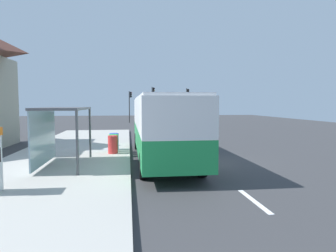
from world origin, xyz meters
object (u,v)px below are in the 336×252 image
object	(u,v)px
sedan_near	(161,115)
traffic_light_near_side	(187,100)
white_van	(177,117)
recycling_bin_green	(113,143)
traffic_light_median	(153,99)
traffic_light_far_side	(130,102)
recycling_bin_blue	(114,141)
bus_shelter	(56,121)
bus	(162,124)
recycling_bin_red	(113,145)

from	to	relation	value
sedan_near	traffic_light_near_side	bearing A→B (deg)	-67.84
white_van	sedan_near	bearing A→B (deg)	89.69
recycling_bin_green	traffic_light_median	world-z (taller)	traffic_light_median
white_van	traffic_light_far_side	distance (m)	12.96
recycling_bin_blue	bus_shelter	size ratio (longest dim) A/B	0.24
traffic_light_median	bus_shelter	bearing A→B (deg)	-101.54
sedan_near	traffic_light_near_side	size ratio (longest dim) A/B	0.87
bus	traffic_light_median	size ratio (longest dim) A/B	2.03
traffic_light_far_side	bus_shelter	world-z (taller)	traffic_light_far_side
sedan_near	traffic_light_median	bearing A→B (deg)	-106.98
traffic_light_median	white_van	bearing A→B (deg)	-81.77
sedan_near	traffic_light_far_side	distance (m)	9.18
white_van	traffic_light_near_side	bearing A→B (deg)	73.15
recycling_bin_green	recycling_bin_red	bearing A→B (deg)	-90.00
recycling_bin_green	bus_shelter	size ratio (longest dim) A/B	0.24
white_van	bus	bearing A→B (deg)	-101.51
bus	bus_shelter	size ratio (longest dim) A/B	2.75
recycling_bin_red	traffic_light_far_side	world-z (taller)	traffic_light_far_side
recycling_bin_red	traffic_light_near_side	distance (m)	30.50
white_van	recycling_bin_blue	bearing A→B (deg)	-111.20
recycling_bin_blue	traffic_light_near_side	bearing A→B (deg)	70.50
recycling_bin_red	traffic_light_far_side	xyz separation A→B (m)	(1.10, 29.59, 2.49)
bus	recycling_bin_blue	distance (m)	3.86
recycling_bin_green	sedan_near	bearing A→B (deg)	79.74
white_van	sedan_near	size ratio (longest dim) A/B	1.18
sedan_near	recycling_bin_red	distance (m)	37.21
traffic_light_far_side	recycling_bin_green	bearing A→B (deg)	-92.19
traffic_light_far_side	traffic_light_median	bearing A→B (deg)	12.90
bus_shelter	traffic_light_near_side	bearing A→B (deg)	69.43
sedan_near	white_van	bearing A→B (deg)	-90.31
recycling_bin_red	bus_shelter	size ratio (longest dim) A/B	0.24
bus_shelter	sedan_near	bearing A→B (deg)	77.59
recycling_bin_green	bus_shelter	distance (m)	4.51
sedan_near	recycling_bin_red	size ratio (longest dim) A/B	4.71
sedan_near	traffic_light_far_side	world-z (taller)	traffic_light_far_side
traffic_light_far_side	traffic_light_near_side	bearing A→B (deg)	-5.32
recycling_bin_green	traffic_light_near_side	distance (m)	29.84
bus	recycling_bin_green	xyz separation A→B (m)	(-2.49, 2.00, -1.19)
recycling_bin_red	white_van	bearing A→B (deg)	70.33
white_van	traffic_light_median	distance (m)	12.81
bus	sedan_near	world-z (taller)	bus
white_van	bus_shelter	xyz separation A→B (m)	(-8.61, -20.86, 0.75)
recycling_bin_green	traffic_light_far_side	distance (m)	29.02
sedan_near	traffic_light_near_side	world-z (taller)	traffic_light_near_side
traffic_light_far_side	bus_shelter	xyz separation A→B (m)	(-3.32, -32.54, -1.05)
sedan_near	recycling_bin_blue	world-z (taller)	sedan_near
bus_shelter	traffic_light_median	bearing A→B (deg)	78.46
recycling_bin_red	traffic_light_median	bearing A→B (deg)	81.40
traffic_light_median	bus_shelter	distance (m)	34.06
sedan_near	bus	bearing A→B (deg)	-96.04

